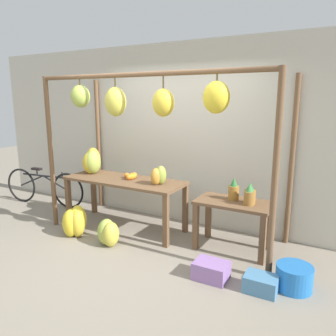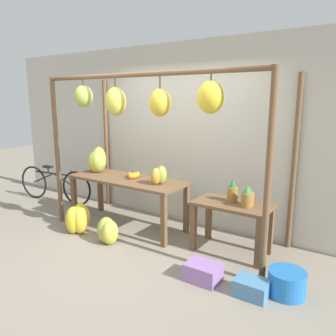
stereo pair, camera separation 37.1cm
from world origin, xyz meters
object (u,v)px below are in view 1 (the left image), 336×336
Objects in this scene: pineapple_cluster at (244,193)px; fruit_crate_white at (211,270)px; fruit_crate_purple at (261,284)px; orange_pile at (131,176)px; blue_bucket at (294,277)px; parked_bicycle at (44,187)px; banana_pile_ground_left at (75,222)px; banana_pile_on_table at (92,162)px; banana_pile_ground_right at (108,233)px; papaya_pile at (159,176)px.

pineapple_cluster is 1.00× the size of fruit_crate_white.
orange_pile is at bearing 160.00° from fruit_crate_purple.
orange_pile is 0.62× the size of blue_bucket.
pineapple_cluster is at bearing -1.13° from parked_bicycle.
parked_bicycle is 5.16× the size of fruit_crate_purple.
orange_pile is 2.12m from parked_bicycle.
banana_pile_ground_left is 1.71m from parked_bicycle.
banana_pile_on_table is at bearing 169.89° from blue_bucket.
pineapple_cluster is at bearing 0.61° from orange_pile.
banana_pile_ground_right reaches higher than fruit_crate_white.
papaya_pile is at bearing 28.15° from banana_pile_ground_left.
blue_bucket is at bearing -38.63° from pineapple_cluster.
blue_bucket is 4.59m from parked_bicycle.
papaya_pile is (-1.19, -0.11, 0.11)m from pineapple_cluster.
papaya_pile is (2.61, -0.18, 0.55)m from parked_bicycle.
orange_pile reaches higher than banana_pile_ground_left.
fruit_crate_white is at bearing -178.28° from fruit_crate_purple.
banana_pile_on_table is 1.09× the size of blue_bucket.
parked_bicycle is at bearing 153.44° from banana_pile_ground_left.
parked_bicycle is at bearing 175.98° from banana_pile_on_table.
fruit_crate_purple is (2.08, -0.09, -0.09)m from banana_pile_ground_right.
banana_pile_ground_left is 0.65m from banana_pile_ground_right.
banana_pile_on_table is 0.78m from orange_pile.
fruit_crate_purple is at bearing -142.77° from blue_bucket.
fruit_crate_white is 1.11× the size of fruit_crate_purple.
blue_bucket is (2.37, 0.13, -0.05)m from banana_pile_ground_right.
parked_bicycle is 6.47× the size of papaya_pile.
parked_bicycle is (-2.07, 0.09, -0.47)m from orange_pile.
banana_pile_ground_right reaches higher than fruit_crate_purple.
banana_pile_ground_left is 1.15× the size of blue_bucket.
fruit_crate_purple is (-0.29, -0.22, -0.04)m from blue_bucket.
banana_pile_ground_left is at bearing -26.56° from parked_bicycle.
banana_pile_ground_right is (0.86, -0.70, -0.78)m from banana_pile_on_table.
parked_bicycle is at bearing 177.41° from orange_pile.
pineapple_cluster is 2.45m from banana_pile_ground_left.
pineapple_cluster is 0.86× the size of banana_pile_ground_left.
pineapple_cluster reaches higher than banana_pile_ground_right.
banana_pile_on_table is at bearing 140.91° from banana_pile_ground_right.
fruit_crate_purple is (1.64, -0.71, -0.81)m from papaya_pile.
banana_pile_ground_left is at bearing -151.85° from papaya_pile.
fruit_crate_white is at bearing -33.32° from papaya_pile.
banana_pile_ground_left is 1.18× the size of banana_pile_ground_right.
banana_pile_ground_right is at bearing 175.91° from fruit_crate_white.
papaya_pile is (-1.93, 0.49, 0.77)m from blue_bucket.
banana_pile_on_table is 1.13× the size of banana_pile_ground_right.
fruit_crate_white is 0.22× the size of parked_bicycle.
parked_bicycle is 4.35m from fruit_crate_purple.
orange_pile reaches higher than banana_pile_ground_right.
banana_pile_ground_right is 1.04m from papaya_pile.
banana_pile_ground_right is at bearing -176.94° from blue_bucket.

